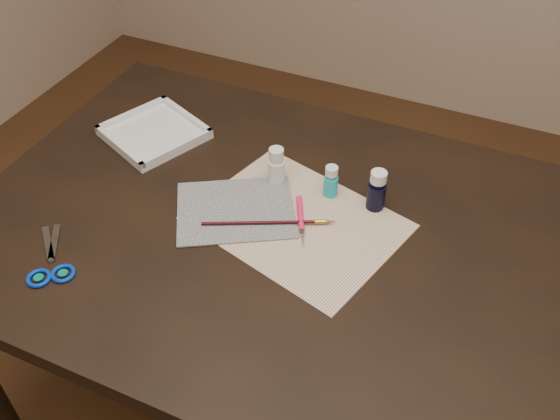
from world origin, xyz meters
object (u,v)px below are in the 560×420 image
at_px(paint_bottle_cyan, 331,181).
at_px(palette_tray, 154,132).
at_px(paper, 297,222).
at_px(scissors, 47,255).
at_px(paint_bottle_white, 276,166).
at_px(paint_bottle_navy, 377,190).
at_px(canvas, 236,210).

height_order(paint_bottle_cyan, palette_tray, paint_bottle_cyan).
distance_m(paper, scissors, 0.50).
height_order(paper, palette_tray, palette_tray).
bearing_deg(scissors, paper, -100.62).
bearing_deg(paint_bottle_cyan, paint_bottle_white, -176.08).
bearing_deg(paint_bottle_navy, paint_bottle_cyan, -179.45).
relative_size(paper, paint_bottle_cyan, 5.34).
distance_m(canvas, paint_bottle_white, 0.14).
bearing_deg(paint_bottle_white, scissors, -128.90).
bearing_deg(paint_bottle_navy, paint_bottle_white, -177.59).
bearing_deg(paint_bottle_cyan, paint_bottle_navy, 0.55).
distance_m(paper, paint_bottle_cyan, 0.12).
bearing_deg(scissors, paint_bottle_cyan, -93.75).
bearing_deg(scissors, paint_bottle_navy, -99.48).
xyz_separation_m(paint_bottle_cyan, paint_bottle_navy, (0.10, 0.00, 0.01)).
distance_m(canvas, scissors, 0.38).
bearing_deg(paper, scissors, -144.63).
xyz_separation_m(paper, canvas, (-0.13, -0.02, 0.00)).
height_order(canvas, paint_bottle_cyan, paint_bottle_cyan).
bearing_deg(paper, canvas, -170.68).
bearing_deg(paint_bottle_cyan, palette_tray, 176.66).
bearing_deg(paper, paint_bottle_cyan, 74.06).
relative_size(paint_bottle_white, paint_bottle_navy, 0.95).
xyz_separation_m(paint_bottle_cyan, palette_tray, (-0.46, 0.03, -0.03)).
bearing_deg(canvas, paint_bottle_cyan, 38.71).
xyz_separation_m(paint_bottle_navy, palette_tray, (-0.57, 0.03, -0.04)).
distance_m(paper, paint_bottle_white, 0.14).
relative_size(canvas, paint_bottle_navy, 2.58).
bearing_deg(scissors, paint_bottle_white, -84.90).
height_order(scissors, palette_tray, palette_tray).
distance_m(paint_bottle_cyan, paint_bottle_navy, 0.10).
xyz_separation_m(paint_bottle_white, paint_bottle_cyan, (0.12, 0.01, -0.01)).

